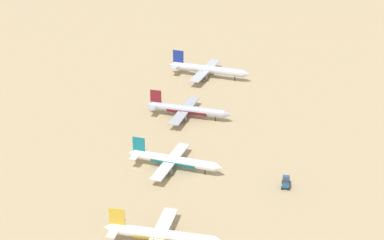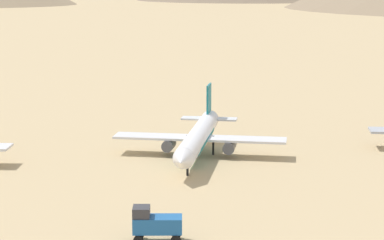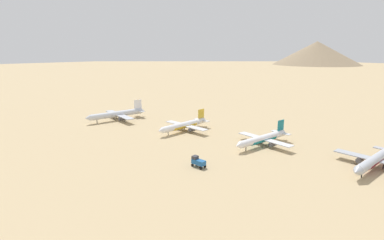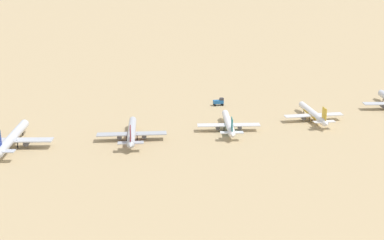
% 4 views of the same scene
% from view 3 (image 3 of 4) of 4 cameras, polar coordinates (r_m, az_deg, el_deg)
% --- Properties ---
extents(ground_plane, '(1800.00, 1800.00, 0.00)m').
position_cam_3_polar(ground_plane, '(133.29, 12.40, -5.16)').
color(ground_plane, tan).
extents(parked_jet_0, '(37.90, 30.79, 10.93)m').
position_cam_3_polar(parked_jet_0, '(184.28, -13.95, 1.10)').
color(parked_jet_0, silver).
rests_on(parked_jet_0, ground).
extents(parked_jet_1, '(34.09, 27.71, 9.83)m').
position_cam_3_polar(parked_jet_1, '(155.00, -1.41, -0.96)').
color(parked_jet_1, white).
rests_on(parked_jet_1, ground).
extents(parked_jet_2, '(33.85, 27.49, 9.76)m').
position_cam_3_polar(parked_jet_2, '(135.62, 13.36, -3.45)').
color(parked_jet_2, white).
rests_on(parked_jet_2, ground).
extents(parked_jet_3, '(35.58, 28.82, 10.29)m').
position_cam_3_polar(parked_jet_3, '(125.60, 31.47, -6.41)').
color(parked_jet_3, '#B2B7C1').
rests_on(parked_jet_3, ground).
extents(service_truck, '(3.18, 5.42, 3.90)m').
position_cam_3_polar(service_truck, '(109.23, 1.16, -7.89)').
color(service_truck, '#1E5999').
rests_on(service_truck, ground).
extents(desert_hill_2, '(222.14, 222.14, 60.07)m').
position_cam_3_polar(desert_hill_2, '(867.88, 22.54, 11.66)').
color(desert_hill_2, '#8C775B').
rests_on(desert_hill_2, ground).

